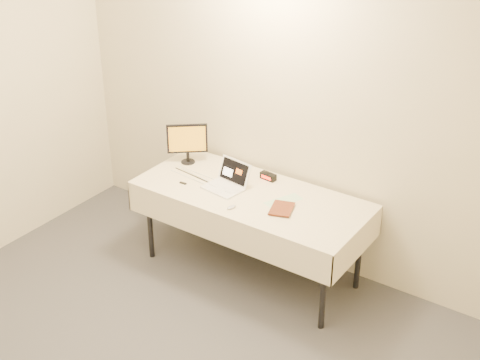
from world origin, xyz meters
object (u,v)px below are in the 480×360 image
Objects in this scene: laptop at (228,181)px; book at (271,196)px; monitor at (187,140)px; table at (251,200)px.

laptop is 0.48m from book.
book is (0.47, -0.09, 0.06)m from laptop.
laptop is 0.95× the size of monitor.
book is (1.00, -0.26, -0.10)m from monitor.
table is 0.24m from laptop.
table is at bearing 138.98° from book.
table is 5.30× the size of monitor.
table is at bearing 11.93° from laptop.
monitor is at bearing 168.43° from table.
laptop is at bearing 150.98° from book.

